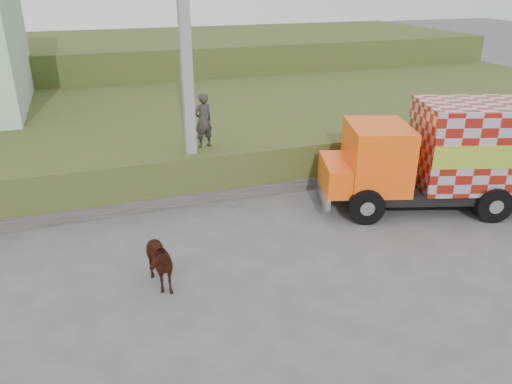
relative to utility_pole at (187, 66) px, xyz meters
name	(u,v)px	position (x,y,z in m)	size (l,w,h in m)	color
ground	(277,266)	(1.00, -4.60, -4.08)	(120.00, 120.00, 0.00)	#474749
embankment	(188,127)	(1.00, 5.40, -3.33)	(40.00, 12.00, 1.50)	#2F531B
embankment_far	(146,63)	(1.00, 17.40, -2.58)	(40.00, 12.00, 3.00)	#2F531B
retaining_strip	(164,201)	(-1.00, -0.40, -3.88)	(16.00, 0.50, 0.40)	#595651
utility_pole	(187,66)	(0.00, 0.00, 0.00)	(1.20, 0.30, 8.00)	gray
cargo_truck	(458,155)	(7.22, -3.12, -2.45)	(7.39, 4.21, 3.15)	black
cow	(154,261)	(-1.86, -4.46, -3.44)	(0.68, 1.50, 1.26)	#381F0E
pedestrian	(203,120)	(0.51, 0.42, -1.73)	(0.62, 0.40, 1.69)	#292724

